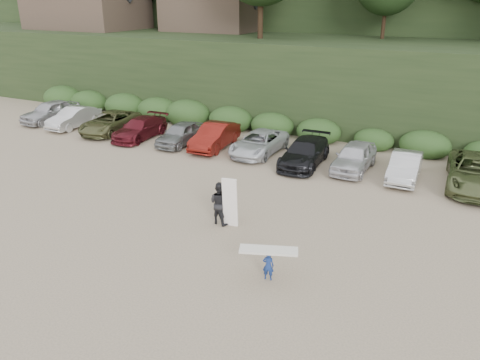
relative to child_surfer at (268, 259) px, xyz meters
The scene contains 4 objects.
ground 4.90m from the child_surfer, 156.86° to the left, with size 120.00×120.00×0.00m, color tan.
parked_cars 12.70m from the child_surfer, 109.64° to the left, with size 39.87×6.05×1.62m.
child_surfer is the anchor object (origin of this frame).
adult_surfer 4.57m from the child_surfer, 139.23° to the left, with size 1.39×0.85×2.21m.
Camera 1 is at (9.63, -14.57, 9.14)m, focal length 35.00 mm.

